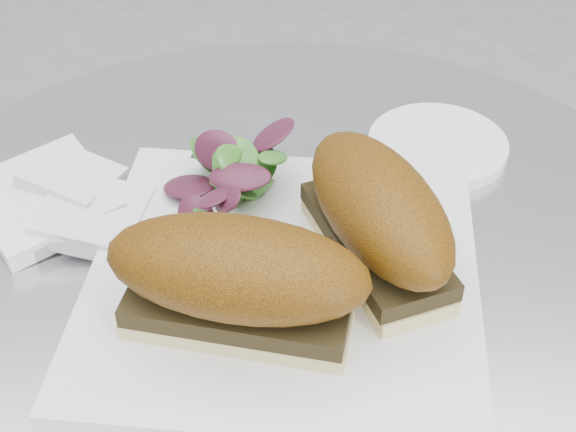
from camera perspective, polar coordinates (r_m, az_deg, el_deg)
name	(u,v)px	position (r m, az deg, el deg)	size (l,w,h in m)	color
plate	(283,280)	(0.58, -0.34, -4.55)	(0.28, 0.28, 0.02)	white
sandwich_left	(238,278)	(0.51, -3.61, -4.41)	(0.19, 0.12, 0.08)	beige
sandwich_right	(378,215)	(0.56, 6.44, 0.09)	(0.12, 0.18, 0.08)	beige
salad	(236,175)	(0.62, -3.69, 2.90)	(0.09, 0.09, 0.05)	#428029
napkin	(70,214)	(0.66, -15.24, 0.16)	(0.13, 0.13, 0.02)	white
saucer	(438,145)	(0.72, 10.59, 4.96)	(0.12, 0.12, 0.01)	white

